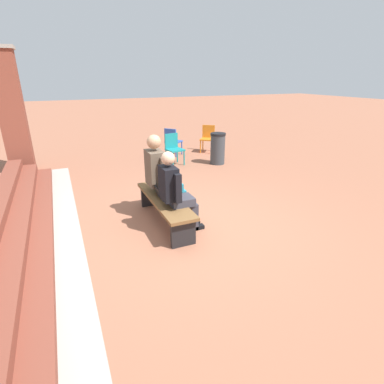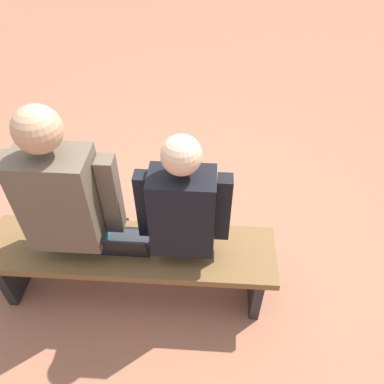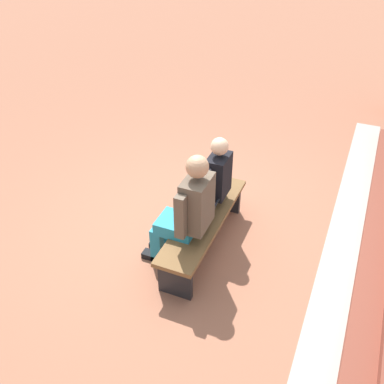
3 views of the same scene
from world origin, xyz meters
TOP-DOWN VIEW (x-y plane):
  - ground_plane at (0.00, 0.00)m, footprint 60.00×60.00m
  - concrete_strip at (0.28, 1.85)m, footprint 8.24×0.40m
  - bench at (0.28, 0.32)m, footprint 1.80×0.44m
  - person_student at (-0.06, 0.25)m, footprint 0.52×0.66m
  - person_adult at (0.60, 0.24)m, footprint 0.60×0.76m
  - laptop at (0.31, 0.33)m, footprint 0.32×0.29m

SIDE VIEW (x-z plane):
  - ground_plane at x=0.00m, z-range 0.00..0.00m
  - concrete_strip at x=0.28m, z-range 0.00..0.01m
  - bench at x=0.28m, z-range 0.13..0.58m
  - laptop at x=0.31m, z-range 0.39..0.61m
  - person_student at x=-0.06m, z-range 0.05..1.36m
  - person_adult at x=0.60m, z-range 0.04..1.48m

